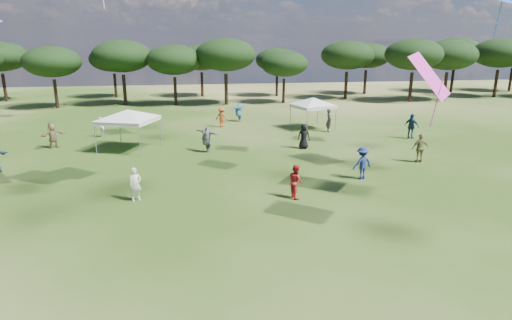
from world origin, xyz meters
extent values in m
cylinder|color=black|center=(-15.51, 44.30, 1.57)|extent=(0.36, 0.36, 3.14)
ellipsoid|color=black|center=(-15.51, 44.30, 5.03)|extent=(6.11, 6.11, 3.29)
cylinder|color=black|center=(-8.39, 45.81, 1.73)|extent=(0.40, 0.40, 3.46)
ellipsoid|color=black|center=(-8.39, 45.81, 5.54)|extent=(6.73, 6.73, 3.63)
cylinder|color=black|center=(-2.58, 44.63, 1.61)|extent=(0.37, 0.37, 3.21)
ellipsoid|color=black|center=(-2.58, 44.63, 5.14)|extent=(6.24, 6.24, 3.36)
cylinder|color=black|center=(3.26, 44.18, 1.78)|extent=(0.41, 0.41, 3.56)
ellipsoid|color=black|center=(3.26, 44.18, 5.69)|extent=(6.91, 6.91, 3.73)
cylinder|color=black|center=(10.19, 44.51, 1.44)|extent=(0.33, 0.33, 2.88)
ellipsoid|color=black|center=(10.19, 44.51, 4.61)|extent=(5.60, 5.60, 3.02)
cylinder|color=black|center=(18.96, 46.98, 1.72)|extent=(0.39, 0.39, 3.44)
ellipsoid|color=black|center=(18.96, 46.98, 5.51)|extent=(6.69, 6.69, 3.60)
cylinder|color=black|center=(25.77, 43.05, 1.77)|extent=(0.40, 0.40, 3.53)
ellipsoid|color=black|center=(25.77, 43.05, 5.65)|extent=(6.86, 6.86, 3.70)
cylinder|color=black|center=(30.65, 43.46, 1.73)|extent=(0.40, 0.40, 3.47)
ellipsoid|color=black|center=(30.65, 43.46, 5.55)|extent=(6.74, 6.74, 3.63)
cylinder|color=black|center=(39.22, 45.46, 1.79)|extent=(0.41, 0.41, 3.57)
ellipsoid|color=black|center=(39.22, 45.46, 5.72)|extent=(6.94, 6.94, 3.74)
cylinder|color=black|center=(-23.40, 51.57, 1.68)|extent=(0.39, 0.39, 3.37)
ellipsoid|color=black|center=(-23.40, 51.57, 5.39)|extent=(6.54, 6.54, 3.53)
cylinder|color=black|center=(-10.52, 53.31, 1.56)|extent=(0.36, 0.36, 3.11)
ellipsoid|color=black|center=(-10.52, 53.31, 4.98)|extent=(6.05, 6.05, 3.26)
cylinder|color=black|center=(0.83, 52.52, 1.60)|extent=(0.37, 0.37, 3.20)
ellipsoid|color=black|center=(0.83, 52.52, 5.12)|extent=(6.21, 6.21, 3.35)
cylinder|color=black|center=(10.82, 51.34, 1.50)|extent=(0.34, 0.34, 2.99)
ellipsoid|color=black|center=(10.82, 51.34, 4.79)|extent=(5.81, 5.81, 3.13)
cylinder|color=black|center=(23.62, 51.75, 1.66)|extent=(0.38, 0.38, 3.31)
ellipsoid|color=black|center=(23.62, 51.75, 5.30)|extent=(6.43, 6.43, 3.47)
cylinder|color=black|center=(37.30, 52.12, 1.82)|extent=(0.42, 0.42, 3.64)
ellipsoid|color=black|center=(37.30, 52.12, 5.82)|extent=(7.06, 7.06, 3.81)
cylinder|color=black|center=(46.40, 51.51, 1.73)|extent=(0.40, 0.40, 3.46)
cylinder|color=gray|center=(-7.34, 22.45, 1.03)|extent=(0.06, 0.06, 2.06)
cylinder|color=gray|center=(-4.45, 21.31, 1.03)|extent=(0.06, 0.06, 2.06)
cylinder|color=gray|center=(-6.20, 25.35, 1.03)|extent=(0.06, 0.06, 2.06)
cylinder|color=gray|center=(-3.31, 24.20, 1.03)|extent=(0.06, 0.06, 2.06)
cube|color=silver|center=(-5.33, 23.33, 2.01)|extent=(4.24, 4.24, 0.25)
pyramid|color=silver|center=(-5.33, 23.33, 2.74)|extent=(6.19, 6.19, 0.60)
cylinder|color=gray|center=(8.04, 26.80, 0.97)|extent=(0.06, 0.06, 1.94)
cylinder|color=gray|center=(10.69, 27.52, 0.97)|extent=(0.06, 0.06, 1.94)
cylinder|color=gray|center=(7.31, 29.45, 0.97)|extent=(0.06, 0.06, 1.94)
cylinder|color=gray|center=(9.96, 30.18, 0.97)|extent=(0.06, 0.06, 1.94)
cube|color=silver|center=(9.00, 28.49, 1.89)|extent=(3.58, 3.58, 0.25)
pyramid|color=silver|center=(9.00, 28.49, 2.61)|extent=(5.71, 5.71, 0.60)
imported|color=beige|center=(-8.02, 27.85, 0.78)|extent=(0.68, 0.82, 1.55)
imported|color=#AE1D1F|center=(3.40, 12.45, 0.80)|extent=(0.69, 0.84, 1.60)
imported|color=navy|center=(3.28, 32.85, 0.86)|extent=(1.88, 1.91, 1.71)
imported|color=#2E2F33|center=(9.90, 26.93, 0.94)|extent=(0.47, 0.70, 1.88)
imported|color=navy|center=(15.19, 23.44, 0.94)|extent=(1.02, 1.17, 1.89)
imported|color=#AB471C|center=(1.50, 30.36, 0.86)|extent=(1.27, 1.08, 1.71)
imported|color=silver|center=(-3.91, 13.26, 0.78)|extent=(0.68, 0.61, 1.56)
imported|color=olive|center=(-10.56, 24.66, 0.91)|extent=(1.67, 1.45, 1.82)
imported|color=olive|center=(12.34, 17.19, 0.88)|extent=(1.05, 0.48, 1.75)
imported|color=black|center=(6.36, 21.71, 0.86)|extent=(0.97, 0.79, 1.71)
imported|color=#4E4F53|center=(-0.22, 21.77, 0.85)|extent=(1.79, 1.96, 1.70)
imported|color=navy|center=(7.58, 14.67, 0.87)|extent=(1.26, 0.95, 1.74)
plane|color=#E83ABA|center=(9.01, 11.50, 5.62)|extent=(2.84, 2.62, 2.05)
camera|label=1|loc=(-1.51, -5.84, 7.00)|focal=30.00mm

